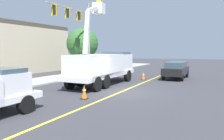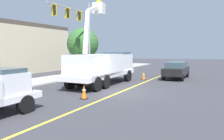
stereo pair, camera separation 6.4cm
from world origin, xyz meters
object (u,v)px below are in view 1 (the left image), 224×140
object	(u,v)px
passing_minivan	(176,69)
traffic_cone_mid_front	(84,92)
traffic_signal_mast	(78,24)
utility_bucket_truck	(103,65)
traffic_cone_mid_rear	(143,76)

from	to	relation	value
passing_minivan	traffic_cone_mid_front	distance (m)	12.35
traffic_cone_mid_front	traffic_signal_mast	world-z (taller)	traffic_signal_mast
utility_bucket_truck	traffic_signal_mast	distance (m)	7.28
traffic_cone_mid_front	traffic_cone_mid_rear	bearing A→B (deg)	-12.58
traffic_signal_mast	utility_bucket_truck	bearing A→B (deg)	-136.13
traffic_cone_mid_front	traffic_signal_mast	bearing A→B (deg)	26.60
utility_bucket_truck	passing_minivan	xyz separation A→B (m)	(5.73, -5.84, -0.65)
traffic_cone_mid_front	utility_bucket_truck	bearing A→B (deg)	7.46
utility_bucket_truck	traffic_cone_mid_front	xyz separation A→B (m)	(-5.49, -0.72, -1.21)
traffic_cone_mid_rear	passing_minivan	bearing A→B (deg)	-59.11
traffic_cone_mid_front	traffic_signal_mast	distance (m)	12.22
passing_minivan	traffic_cone_mid_rear	world-z (taller)	passing_minivan
traffic_signal_mast	traffic_cone_mid_rear	bearing A→B (deg)	-93.94
traffic_cone_mid_rear	traffic_signal_mast	distance (m)	8.77
traffic_cone_mid_rear	traffic_cone_mid_front	bearing A→B (deg)	167.42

